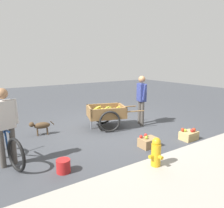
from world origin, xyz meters
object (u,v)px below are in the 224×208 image
object	(u,v)px
fruit_cart	(106,114)
cyclist_person	(5,121)
fire_hydrant	(156,155)
dog	(41,126)
apple_crate	(189,135)
vendor_person	(141,96)
bicycle	(4,147)
plastic_bucket	(63,166)
mixed_fruit_crate	(148,142)

from	to	relation	value
fruit_cart	cyclist_person	xyz separation A→B (m)	(2.89, 0.97, 0.48)
fire_hydrant	dog	bearing A→B (deg)	-68.95
cyclist_person	apple_crate	xyz separation A→B (m)	(-4.17, 1.08, -0.80)
vendor_person	bicycle	xyz separation A→B (m)	(4.02, 0.47, -0.59)
bicycle	dog	size ratio (longest dim) A/B	2.42
fruit_cart	plastic_bucket	world-z (taller)	fruit_cart
bicycle	cyclist_person	xyz separation A→B (m)	(-0.04, 0.15, 0.57)
bicycle	mixed_fruit_crate	xyz separation A→B (m)	(-2.99, 0.99, -0.23)
bicycle	fruit_cart	bearing A→B (deg)	-164.38
dog	fire_hydrant	bearing A→B (deg)	111.05
vendor_person	fire_hydrant	world-z (taller)	vendor_person
fruit_cart	plastic_bucket	bearing A→B (deg)	41.15
fruit_cart	vendor_person	world-z (taller)	vendor_person
cyclist_person	mixed_fruit_crate	xyz separation A→B (m)	(-2.95, 0.84, -0.80)
vendor_person	dog	world-z (taller)	vendor_person
plastic_bucket	vendor_person	bearing A→B (deg)	-155.16
apple_crate	plastic_bucket	bearing A→B (deg)	-3.84
fire_hydrant	plastic_bucket	distance (m)	1.74
apple_crate	dog	bearing A→B (deg)	-38.60
bicycle	plastic_bucket	distance (m)	1.33
vendor_person	mixed_fruit_crate	distance (m)	1.96
bicycle	plastic_bucket	bearing A→B (deg)	130.27
vendor_person	dog	size ratio (longest dim) A/B	2.37
fruit_cart	cyclist_person	size ratio (longest dim) A/B	1.16
fire_hydrant	mixed_fruit_crate	size ratio (longest dim) A/B	1.52
vendor_person	fire_hydrant	xyz separation A→B (m)	(1.72, 2.40, -0.61)
cyclist_person	dog	world-z (taller)	cyclist_person
dog	plastic_bucket	world-z (taller)	dog
vendor_person	fire_hydrant	distance (m)	3.02
apple_crate	bicycle	bearing A→B (deg)	-16.24
dog	apple_crate	bearing A→B (deg)	141.40
plastic_bucket	apple_crate	size ratio (longest dim) A/B	0.60
vendor_person	apple_crate	bearing A→B (deg)	96.30
cyclist_person	dog	size ratio (longest dim) A/B	2.33
vendor_person	bicycle	world-z (taller)	vendor_person
fruit_cart	apple_crate	world-z (taller)	fruit_cart
cyclist_person	apple_crate	distance (m)	4.38
vendor_person	mixed_fruit_crate	xyz separation A→B (m)	(1.03, 1.46, -0.82)
fire_hydrant	mixed_fruit_crate	world-z (taller)	fire_hydrant
fruit_cart	vendor_person	distance (m)	1.25
vendor_person	plastic_bucket	distance (m)	3.59
bicycle	fire_hydrant	world-z (taller)	bicycle
cyclist_person	mixed_fruit_crate	distance (m)	3.17
cyclist_person	bicycle	bearing A→B (deg)	-74.36
vendor_person	apple_crate	world-z (taller)	vendor_person
fire_hydrant	fruit_cart	bearing A→B (deg)	-102.88
fruit_cart	mixed_fruit_crate	world-z (taller)	fruit_cart
fruit_cart	bicycle	distance (m)	3.04
fruit_cart	dog	xyz separation A→B (m)	(1.87, -0.47, -0.17)
vendor_person	dog	distance (m)	3.14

